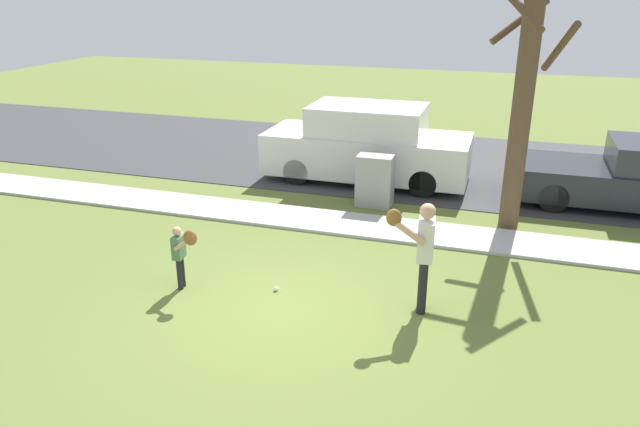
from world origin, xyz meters
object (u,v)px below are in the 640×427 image
Objects in this scene: street_tree_near at (525,83)px; person_child at (182,249)px; parked_van_white at (367,145)px; person_adult at (422,247)px; parked_pickup_dark at (636,178)px; baseball at (276,289)px; utility_cabinet at (375,180)px.

person_child is at bearing -138.43° from street_tree_near.
parked_van_white is at bearing 70.40° from person_child.
person_adult is 6.44m from parked_van_white.
parked_pickup_dark is (6.08, -0.11, -0.23)m from parked_van_white.
street_tree_near is at bearing 48.78° from baseball.
parked_van_white is at bearing 149.23° from street_tree_near.
utility_cabinet is 5.71m from parked_pickup_dark.
parked_van_white is 6.09m from parked_pickup_dark.
person_adult is 7.06m from parked_pickup_dark.
person_adult reaches higher than parked_pickup_dark.
person_child is 6.66m from parked_van_white.
utility_cabinet is 0.22× the size of parked_pickup_dark.
baseball is at bearing 89.60° from parked_van_white.
street_tree_near is (1.24, 3.95, 1.83)m from person_adult.
utility_cabinet is at bearing 81.78° from baseball.
street_tree_near reaches higher than baseball.
street_tree_near is 1.09× the size of parked_van_white.
street_tree_near is 1.05× the size of parked_pickup_dark.
parked_pickup_dark is at bearing 44.45° from baseball.
baseball is at bearing 8.05° from person_child.
parked_van_white reaches higher than person_adult.
parked_van_white reaches higher than person_child.
utility_cabinet is (-1.66, 4.34, -0.49)m from person_adult.
parked_van_white is at bearing 109.32° from utility_cabinet.
person_child is at bearing 0.29° from person_adult.
street_tree_near is 4.53m from parked_van_white.
parked_van_white is (0.04, 6.11, 0.87)m from baseball.
person_child is (-3.74, -0.46, -0.35)m from person_adult.
baseball is at bearing 44.45° from parked_pickup_dark.
baseball is at bearing -131.22° from street_tree_near.
person_child reaches higher than baseball.
parked_van_white reaches higher than parked_pickup_dark.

